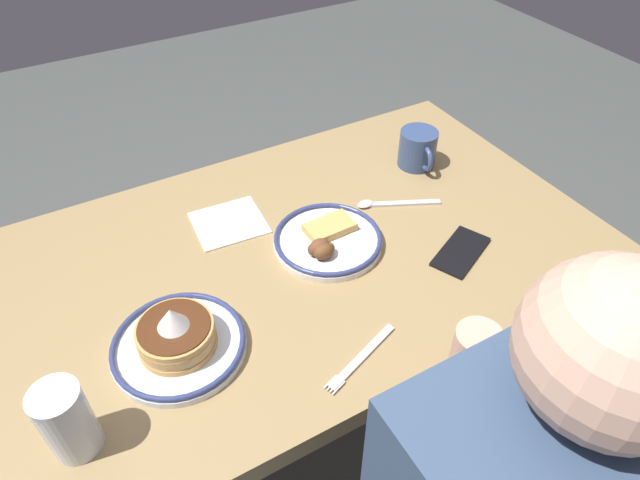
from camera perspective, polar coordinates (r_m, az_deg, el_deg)
ground_plane at (r=1.75m, az=-1.16°, el=-18.45°), size 6.00×6.00×0.00m
dining_table at (r=1.23m, az=-1.57°, el=-3.59°), size 1.25×0.77×0.72m
plate_near_main at (r=1.17m, az=0.76°, el=0.00°), size 0.23×0.23×0.05m
plate_center_pancakes at (r=1.00m, az=-14.40°, el=-9.92°), size 0.24×0.24×0.11m
coffee_mug at (r=1.41m, az=10.02°, el=9.23°), size 0.09×0.12×0.09m
drinking_glass at (r=0.92m, az=-24.42°, el=-16.74°), size 0.07×0.07×0.13m
cell_phone at (r=1.19m, az=14.22°, el=-1.16°), size 0.16×0.13×0.01m
paper_napkin at (r=1.25m, az=-9.32°, el=1.75°), size 0.16×0.15×0.00m
fork_near at (r=0.98m, az=4.24°, el=-11.95°), size 0.17×0.08×0.01m
tea_spoon at (r=1.29m, az=6.86°, el=3.73°), size 0.18×0.09×0.01m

